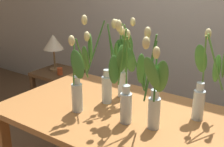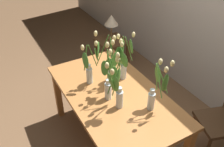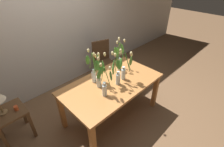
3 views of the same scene
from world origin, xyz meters
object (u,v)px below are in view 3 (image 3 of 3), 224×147
dining_table (112,87)px  pillar_candle (16,108)px  tulip_vase_5 (117,73)px  side_table (10,117)px  tulip_vase_1 (99,74)px  tulip_vase_2 (119,58)px  tulip_vase_3 (125,68)px  tulip_vase_4 (94,69)px  dining_chair (103,59)px  tulip_vase_0 (105,85)px

dining_table → pillar_candle: bearing=151.5°
tulip_vase_5 → side_table: 1.70m
dining_table → tulip_vase_5: bearing=-63.7°
tulip_vase_1 → tulip_vase_2: bearing=14.6°
tulip_vase_1 → tulip_vase_5: size_ratio=1.01×
tulip_vase_2 → pillar_candle: size_ratio=7.37×
tulip_vase_3 → tulip_vase_5: bearing=175.6°
tulip_vase_3 → tulip_vase_5: size_ratio=0.96×
tulip_vase_1 → tulip_vase_4: 0.15m
side_table → tulip_vase_1: bearing=-30.2°
tulip_vase_1 → tulip_vase_3: 0.43m
tulip_vase_2 → tulip_vase_4: size_ratio=1.01×
dining_chair → tulip_vase_0: bearing=-130.8°
tulip_vase_4 → side_table: bearing=156.1°
dining_table → tulip_vase_4: bearing=128.0°
tulip_vase_1 → tulip_vase_5: (0.23, -0.13, -0.01)m
tulip_vase_2 → tulip_vase_5: (-0.36, -0.29, -0.01)m
side_table → tulip_vase_2: bearing=-16.8°
tulip_vase_2 → tulip_vase_3: size_ratio=0.99×
dining_chair → dining_table: bearing=-125.1°
dining_table → tulip_vase_5: size_ratio=2.75×
tulip_vase_0 → dining_table: bearing=26.3°
tulip_vase_1 → tulip_vase_4: (0.03, 0.15, 0.01)m
tulip_vase_2 → tulip_vase_3: (-0.19, -0.30, 0.00)m
dining_table → dining_chair: dining_chair is taller
tulip_vase_3 → dining_chair: 1.23m
dining_table → tulip_vase_3: size_ratio=2.86×
dining_table → side_table: 1.57m
tulip_vase_0 → tulip_vase_2: 0.75m
tulip_vase_2 → tulip_vase_5: 0.46m
tulip_vase_5 → side_table: size_ratio=1.06×
tulip_vase_2 → tulip_vase_3: bearing=-121.8°
tulip_vase_0 → pillar_candle: tulip_vase_0 is taller
tulip_vase_1 → tulip_vase_2: tulip_vase_1 is taller
tulip_vase_2 → tulip_vase_5: bearing=-141.2°
tulip_vase_5 → tulip_vase_4: bearing=125.2°
tulip_vase_1 → dining_table: bearing=-17.6°
tulip_vase_0 → side_table: size_ratio=0.91×
dining_chair → pillar_candle: bearing=-171.7°
tulip_vase_5 → pillar_candle: (-1.30, 0.76, -0.36)m
tulip_vase_2 → pillar_candle: (-1.65, 0.47, -0.37)m
tulip_vase_3 → tulip_vase_4: tulip_vase_3 is taller
tulip_vase_4 → tulip_vase_5: (0.20, -0.28, -0.02)m
pillar_candle → dining_chair: bearing=8.3°
tulip_vase_2 → side_table: bearing=163.2°
dining_table → tulip_vase_2: tulip_vase_2 is taller
tulip_vase_3 → side_table: (-1.57, 0.83, -0.53)m
dining_table → tulip_vase_2: (0.39, 0.21, 0.31)m
side_table → tulip_vase_5: bearing=-30.2°
tulip_vase_0 → pillar_candle: size_ratio=6.66×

